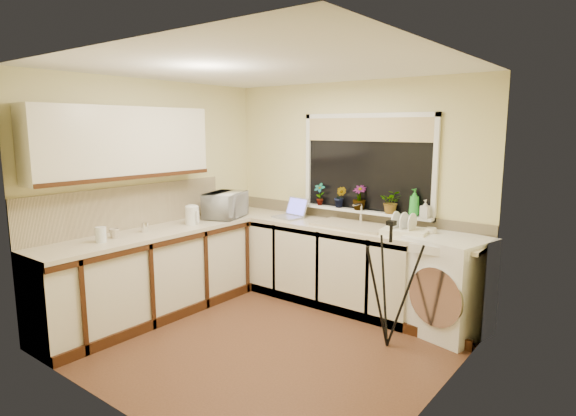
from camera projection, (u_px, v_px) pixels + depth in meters
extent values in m
plane|color=brown|center=(266.00, 339.00, 4.46)|extent=(3.20, 3.20, 0.00)
plane|color=white|center=(264.00, 67.00, 4.05)|extent=(3.20, 3.20, 0.00)
plane|color=beige|center=(351.00, 192.00, 5.43)|extent=(3.20, 0.00, 3.20)
plane|color=beige|center=(114.00, 241.00, 3.09)|extent=(3.20, 0.00, 3.20)
plane|color=beige|center=(154.00, 194.00, 5.23)|extent=(0.00, 3.00, 3.00)
plane|color=beige|center=(442.00, 234.00, 3.29)|extent=(0.00, 3.00, 3.00)
cube|color=silver|center=(312.00, 261.00, 5.52)|extent=(2.55, 0.60, 0.86)
cube|color=silver|center=(151.00, 276.00, 4.94)|extent=(0.54, 2.40, 0.86)
cube|color=beige|center=(337.00, 226.00, 5.25)|extent=(3.20, 0.60, 0.04)
cube|color=beige|center=(149.00, 234.00, 4.87)|extent=(0.60, 2.40, 0.04)
cube|color=silver|center=(123.00, 143.00, 4.68)|extent=(0.28, 1.90, 0.70)
cube|color=beige|center=(131.00, 207.00, 5.00)|extent=(0.02, 2.40, 0.45)
cube|color=beige|center=(350.00, 214.00, 5.46)|extent=(3.20, 0.02, 0.14)
cube|color=black|center=(367.00, 164.00, 5.24)|extent=(1.50, 0.02, 1.00)
cube|color=tan|center=(367.00, 130.00, 5.16)|extent=(1.50, 0.02, 0.25)
cube|color=white|center=(363.00, 211.00, 5.28)|extent=(1.60, 0.14, 0.03)
cube|color=tan|center=(352.00, 225.00, 5.12)|extent=(0.82, 0.46, 0.03)
cylinder|color=silver|center=(361.00, 213.00, 5.25)|extent=(0.03, 0.03, 0.24)
cube|color=white|center=(448.00, 285.00, 4.54)|extent=(0.79, 0.77, 0.93)
cube|color=#A5A6AD|center=(287.00, 217.00, 5.61)|extent=(0.35, 0.28, 0.02)
cube|color=#5C59F2|center=(297.00, 206.00, 5.69)|extent=(0.33, 0.14, 0.21)
cylinder|color=white|center=(192.00, 216.00, 5.23)|extent=(0.15, 0.15, 0.19)
cube|color=white|center=(406.00, 232.00, 4.70)|extent=(0.47, 0.38, 0.07)
cylinder|color=white|center=(101.00, 235.00, 4.42)|extent=(0.10, 0.10, 0.14)
cylinder|color=white|center=(145.00, 227.00, 4.85)|extent=(0.07, 0.07, 0.10)
imported|color=silver|center=(225.00, 205.00, 5.62)|extent=(0.52, 0.63, 0.30)
imported|color=#999999|center=(320.00, 194.00, 5.59)|extent=(0.14, 0.10, 0.26)
imported|color=#999999|center=(340.00, 197.00, 5.41)|extent=(0.16, 0.14, 0.24)
imported|color=#999999|center=(359.00, 198.00, 5.27)|extent=(0.18, 0.18, 0.27)
imported|color=#999999|center=(391.00, 202.00, 5.04)|extent=(0.27, 0.25, 0.25)
imported|color=green|center=(414.00, 202.00, 4.90)|extent=(0.12, 0.12, 0.28)
imported|color=#999999|center=(425.00, 209.00, 4.80)|extent=(0.08, 0.09, 0.18)
imported|color=silver|center=(431.00, 232.00, 4.66)|extent=(0.11, 0.11, 0.09)
imported|color=#BFB19E|center=(114.00, 233.00, 4.59)|extent=(0.13, 0.13, 0.09)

